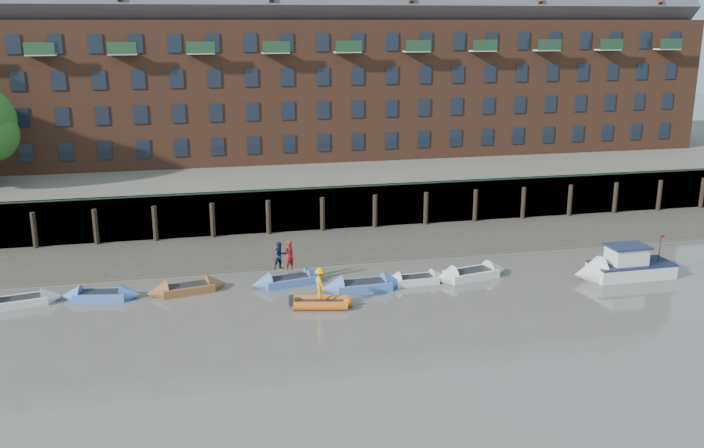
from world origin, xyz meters
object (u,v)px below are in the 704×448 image
object	(u,v)px
rowboat_0	(19,302)
rowboat_3	(289,281)
rowboat_5	(416,280)
rowboat_1	(101,295)
motor_launch	(616,268)
person_rib_crew	(320,283)
rib_tender	(324,303)
rowboat_4	(363,286)
person_rower_b	(280,256)
rowboat_6	(471,274)
rowboat_2	(187,288)
person_rower_a	(289,255)

from	to	relation	value
rowboat_0	rowboat_3	bearing A→B (deg)	-11.25
rowboat_0	rowboat_5	world-z (taller)	rowboat_0
rowboat_1	motor_launch	xyz separation A→B (m)	(30.24, -3.15, 0.44)
motor_launch	person_rib_crew	bearing A→B (deg)	1.54
rib_tender	rowboat_4	bearing A→B (deg)	50.19
rowboat_5	rowboat_1	bearing A→B (deg)	173.36
rib_tender	person_rower_b	distance (m)	4.85
rowboat_6	rib_tender	bearing A→B (deg)	-176.42
rowboat_2	rowboat_3	bearing A→B (deg)	-10.76
rowboat_6	person_rower_b	size ratio (longest dim) A/B	3.13
person_rower_b	person_rib_crew	world-z (taller)	person_rower_b
rib_tender	person_rower_b	size ratio (longest dim) A/B	2.00
rowboat_1	motor_launch	size ratio (longest dim) A/B	0.72
rowboat_5	rib_tender	world-z (taller)	rowboat_5
person_rib_crew	rowboat_4	bearing A→B (deg)	-64.33
rowboat_1	rowboat_4	distance (m)	14.87
rowboat_6	person_rib_crew	world-z (taller)	person_rib_crew
rowboat_3	person_rower_a	xyz separation A→B (m)	(0.05, -0.04, 1.58)
rowboat_2	person_rower_b	world-z (taller)	person_rower_b
rowboat_1	person_rower_a	bearing A→B (deg)	9.90
rowboat_1	rib_tender	world-z (taller)	rowboat_1
rowboat_0	rowboat_4	world-z (taller)	rowboat_4
rowboat_0	rib_tender	xyz separation A→B (m)	(16.35, -3.81, 0.01)
rowboat_4	rib_tender	bearing A→B (deg)	-143.75
rowboat_1	person_rib_crew	size ratio (longest dim) A/B	2.62
motor_launch	person_rib_crew	size ratio (longest dim) A/B	3.65
rowboat_3	rowboat_5	world-z (taller)	rowboat_3
rowboat_0	person_rower_b	distance (m)	14.61
rowboat_0	rowboat_2	world-z (taller)	rowboat_2
rowboat_2	person_rower_b	bearing A→B (deg)	-7.98
person_rower_b	person_rib_crew	xyz separation A→B (m)	(1.65, -4.27, -0.34)
rowboat_5	motor_launch	distance (m)	12.28
rowboat_3	person_rower_b	world-z (taller)	person_rower_b
rowboat_4	motor_launch	world-z (taller)	motor_launch
rib_tender	person_rib_crew	size ratio (longest dim) A/B	1.91
rowboat_0	rowboat_2	xyz separation A→B (m)	(9.08, 0.10, 0.00)
person_rib_crew	person_rower_a	bearing A→B (deg)	5.35
rowboat_1	rowboat_3	distance (m)	10.66
rowboat_1	rowboat_0	bearing A→B (deg)	-169.46
person_rib_crew	rib_tender	bearing A→B (deg)	-93.05
rowboat_3	rowboat_1	bearing A→B (deg)	169.24
rowboat_3	rowboat_5	size ratio (longest dim) A/B	1.15
rowboat_2	person_rib_crew	world-z (taller)	person_rib_crew
rowboat_2	rowboat_5	size ratio (longest dim) A/B	1.15
rowboat_2	person_rib_crew	bearing A→B (deg)	-40.48
motor_launch	rowboat_0	bearing A→B (deg)	-5.91
rowboat_1	rowboat_6	distance (m)	21.70
motor_launch	person_rower_b	bearing A→B (deg)	-10.77
rowboat_4	person_rib_crew	distance (m)	3.77
rowboat_3	rowboat_6	xyz separation A→B (m)	(11.00, -1.31, 0.02)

